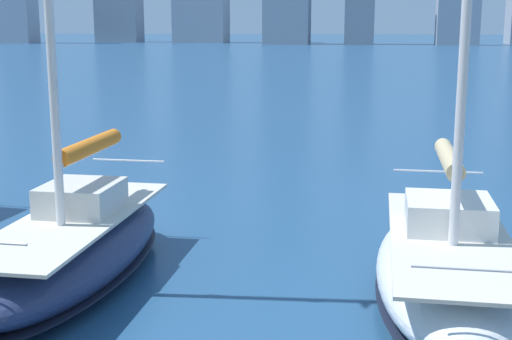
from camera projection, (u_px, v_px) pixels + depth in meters
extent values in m
ellipsoid|color=silver|center=(448.00, 272.00, 12.27)|extent=(2.52, 6.80, 1.18)
ellipsoid|color=black|center=(447.00, 289.00, 12.33)|extent=(2.54, 6.84, 0.10)
cube|color=beige|center=(450.00, 237.00, 12.14)|extent=(2.07, 5.98, 0.06)
cube|color=silver|center=(449.00, 214.00, 12.47)|extent=(1.48, 1.51, 0.55)
cylinder|color=silver|center=(448.00, 165.00, 12.80)|extent=(0.15, 2.85, 0.12)
cylinder|color=#C6B284|center=(449.00, 158.00, 12.78)|extent=(0.35, 2.62, 0.32)
cylinder|color=silver|center=(475.00, 269.00, 9.03)|extent=(1.59, 0.06, 0.04)
cylinder|color=silver|center=(438.00, 171.00, 14.98)|extent=(1.83, 0.06, 0.04)
ellipsoid|color=navy|center=(75.00, 252.00, 13.28)|extent=(2.29, 6.79, 1.21)
ellipsoid|color=black|center=(76.00, 269.00, 13.35)|extent=(2.30, 6.83, 0.10)
cube|color=beige|center=(73.00, 219.00, 13.15)|extent=(1.88, 5.98, 0.06)
cube|color=silver|center=(81.00, 198.00, 13.48)|extent=(1.35, 1.50, 0.55)
cylinder|color=silver|center=(90.00, 153.00, 13.82)|extent=(0.15, 2.84, 0.12)
cylinder|color=orange|center=(90.00, 147.00, 13.79)|extent=(0.35, 2.62, 0.32)
cylinder|color=silver|center=(128.00, 160.00, 15.99)|extent=(1.67, 0.06, 0.04)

